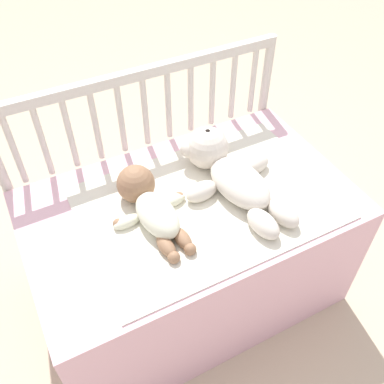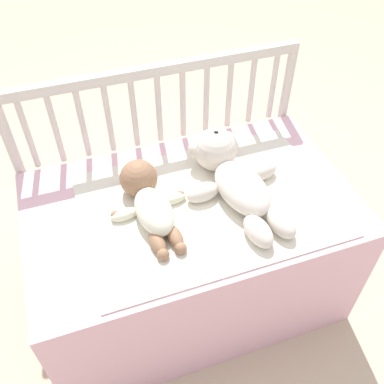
% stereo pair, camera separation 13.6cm
% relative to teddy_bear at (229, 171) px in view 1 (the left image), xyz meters
% --- Properties ---
extents(ground_plane, '(12.00, 12.00, 0.00)m').
position_rel_teddy_bear_xyz_m(ground_plane, '(-0.15, -0.02, -0.59)').
color(ground_plane, '#C6B293').
extents(crib_mattress, '(1.09, 0.66, 0.53)m').
position_rel_teddy_bear_xyz_m(crib_mattress, '(-0.15, -0.02, -0.32)').
color(crib_mattress, '#EDB7C6').
rests_on(crib_mattress, ground_plane).
extents(crib_rail, '(1.09, 0.04, 0.84)m').
position_rel_teddy_bear_xyz_m(crib_rail, '(-0.15, 0.34, 0.01)').
color(crib_rail, beige).
rests_on(crib_rail, ground_plane).
extents(blanket, '(0.81, 0.56, 0.01)m').
position_rel_teddy_bear_xyz_m(blanket, '(-0.11, -0.05, -0.06)').
color(blanket, silver).
rests_on(blanket, crib_mattress).
extents(teddy_bear, '(0.35, 0.50, 0.15)m').
position_rel_teddy_bear_xyz_m(teddy_bear, '(0.00, 0.00, 0.00)').
color(teddy_bear, silver).
rests_on(teddy_bear, crib_mattress).
extents(baby, '(0.26, 0.37, 0.13)m').
position_rel_teddy_bear_xyz_m(baby, '(-0.29, -0.01, -0.01)').
color(baby, '#EAEACC').
rests_on(baby, crib_mattress).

